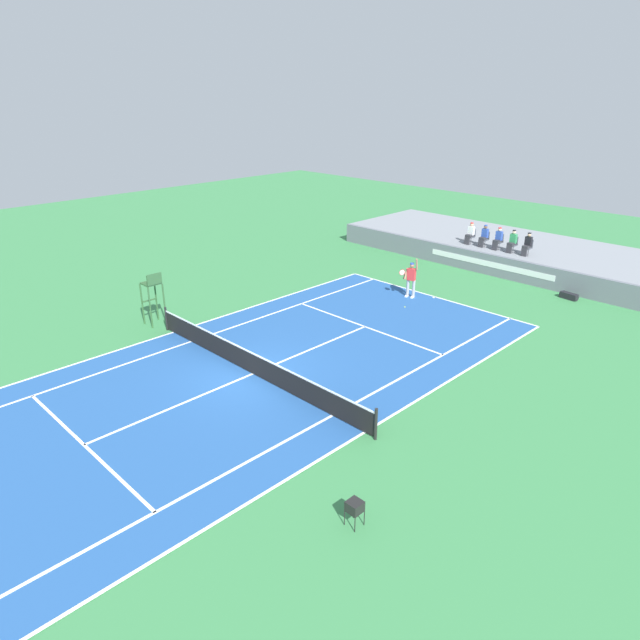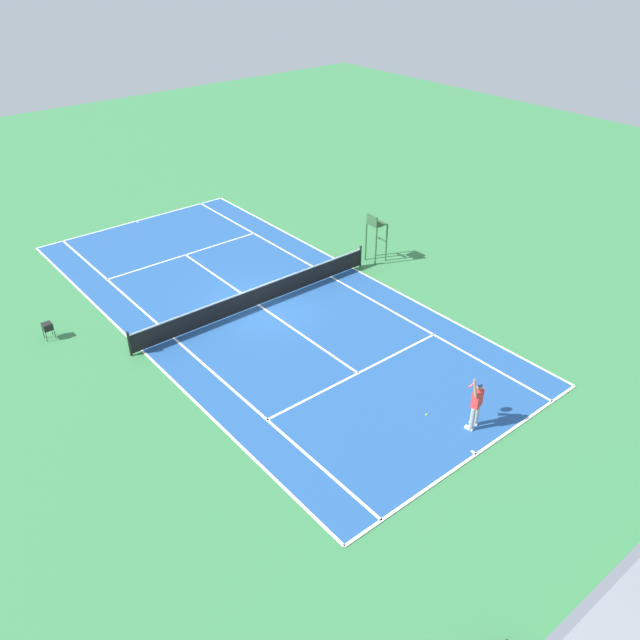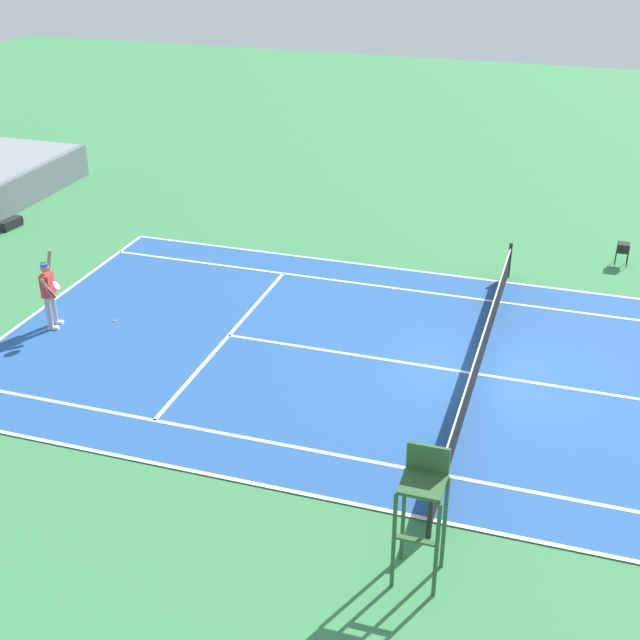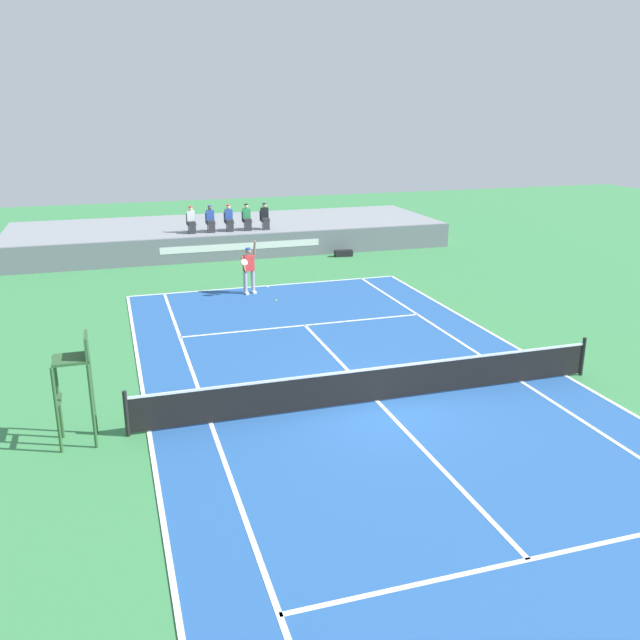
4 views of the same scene
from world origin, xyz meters
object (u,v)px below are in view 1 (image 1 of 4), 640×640
tennis_player (411,279)px  umpire_chair (153,292)px  equipment_bag (569,296)px  spectator_seated_2 (498,239)px  spectator_seated_1 (484,236)px  spectator_seated_3 (512,242)px  spectator_seated_4 (527,245)px  tennis_ball (405,307)px  spectator_seated_0 (470,234)px  ball_hopper (355,506)px

tennis_player → umpire_chair: 12.50m
equipment_bag → spectator_seated_2: bearing=159.2°
spectator_seated_1 → equipment_bag: spectator_seated_1 is taller
spectator_seated_3 → umpire_chair: 19.88m
spectator_seated_2 → spectator_seated_4: (1.79, 0.00, 0.00)m
tennis_ball → equipment_bag: equipment_bag is taller
tennis_player → tennis_ball: size_ratio=30.63×
spectator_seated_0 → tennis_player: bearing=-80.7°
spectator_seated_2 → spectator_seated_3: size_ratio=1.00×
spectator_seated_1 → spectator_seated_2: bearing=0.0°
spectator_seated_4 → ball_hopper: (6.46, -21.61, -1.24)m
tennis_player → umpire_chair: umpire_chair is taller
spectator_seated_2 → ball_hopper: size_ratio=1.81×
equipment_bag → tennis_ball: bearing=-126.7°
spectator_seated_2 → ball_hopper: 23.16m
tennis_ball → umpire_chair: umpire_chair is taller
umpire_chair → spectator_seated_0: bearing=75.6°
spectator_seated_0 → tennis_ball: spectator_seated_0 is taller
spectator_seated_1 → spectator_seated_2: 0.90m
spectator_seated_3 → tennis_ball: bearing=-94.9°
spectator_seated_0 → spectator_seated_3: (2.71, 0.00, 0.00)m
spectator_seated_3 → umpire_chair: (-7.45, -18.43, -0.26)m
equipment_bag → umpire_chair: bearing=-125.6°
spectator_seated_3 → ball_hopper: size_ratio=1.81×
equipment_bag → spectator_seated_1: bearing=162.0°
tennis_player → ball_hopper: 16.69m
spectator_seated_1 → spectator_seated_2: (0.90, 0.00, 0.00)m
spectator_seated_4 → umpire_chair: 20.24m
spectator_seated_4 → tennis_ball: 9.16m
ball_hopper → spectator_seated_2: bearing=110.9°
spectator_seated_4 → equipment_bag: 4.30m
spectator_seated_3 → spectator_seated_4: same height
spectator_seated_3 → spectator_seated_1: bearing=180.0°
spectator_seated_3 → ball_hopper: spectator_seated_3 is taller
tennis_ball → ball_hopper: ball_hopper is taller
spectator_seated_3 → equipment_bag: bearing=-24.6°
spectator_seated_4 → umpire_chair: size_ratio=0.52×
tennis_player → umpire_chair: bearing=-118.5°
spectator_seated_1 → tennis_player: size_ratio=0.61×
spectator_seated_0 → spectator_seated_2: 1.82m
tennis_ball → tennis_player: bearing=117.9°
tennis_ball → spectator_seated_0: bearing=102.4°
spectator_seated_1 → tennis_ball: (1.03, -8.83, -1.78)m
spectator_seated_0 → tennis_ball: 9.21m
tennis_player → equipment_bag: bearing=43.2°
spectator_seated_0 → spectator_seated_4: bearing=0.0°
spectator_seated_0 → equipment_bag: spectator_seated_0 is taller
spectator_seated_4 → tennis_player: 7.87m
umpire_chair → equipment_bag: bearing=54.4°
spectator_seated_2 → ball_hopper: bearing=-69.1°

